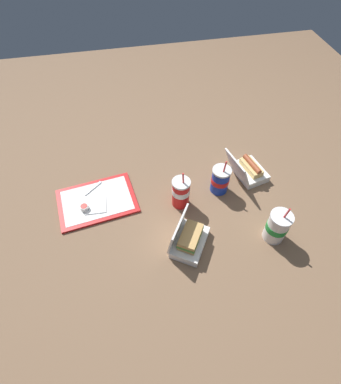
{
  "coord_description": "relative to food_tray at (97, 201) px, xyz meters",
  "views": [
    {
      "loc": [
        -0.19,
        -0.89,
        1.18
      ],
      "look_at": [
        -0.01,
        -0.01,
        0.05
      ],
      "focal_mm": 28.0,
      "sensor_mm": 36.0,
      "label": 1
    }
  ],
  "objects": [
    {
      "name": "ketchup_cup",
      "position": [
        -0.06,
        -0.04,
        0.02
      ],
      "size": [
        0.04,
        0.04,
        0.02
      ],
      "color": "white",
      "rests_on": "food_tray"
    },
    {
      "name": "napkin_stack",
      "position": [
        -0.01,
        -0.03,
        0.01
      ],
      "size": [
        0.1,
        0.1,
        0.0
      ],
      "primitive_type": "cube",
      "rotation": [
        0.0,
        0.0,
        -0.05
      ],
      "color": "white",
      "rests_on": "food_tray"
    },
    {
      "name": "soda_cup_corner",
      "position": [
        0.76,
        -0.35,
        0.07
      ],
      "size": [
        0.1,
        0.1,
        0.22
      ],
      "color": "white",
      "rests_on": "ground_plane"
    },
    {
      "name": "soda_cup_center",
      "position": [
        0.4,
        -0.09,
        0.08
      ],
      "size": [
        0.09,
        0.09,
        0.22
      ],
      "color": "red",
      "rests_on": "ground_plane"
    },
    {
      "name": "soda_cup_back",
      "position": [
        0.61,
        -0.05,
        0.07
      ],
      "size": [
        0.09,
        0.09,
        0.2
      ],
      "color": "#1938B7",
      "rests_on": "ground_plane"
    },
    {
      "name": "clamshell_hotdog_center",
      "position": [
        0.78,
        0.02,
        0.03
      ],
      "size": [
        0.22,
        0.21,
        0.16
      ],
      "color": "white",
      "rests_on": "ground_plane"
    },
    {
      "name": "ground_plane",
      "position": [
        0.37,
        -0.04,
        -0.01
      ],
      "size": [
        3.2,
        3.2,
        0.0
      ],
      "primitive_type": "plane",
      "color": "brown"
    },
    {
      "name": "food_tray",
      "position": [
        0.0,
        0.0,
        0.0
      ],
      "size": [
        0.4,
        0.31,
        0.01
      ],
      "color": "red",
      "rests_on": "ground_plane"
    },
    {
      "name": "plastic_fork",
      "position": [
        -0.01,
        0.08,
        0.01
      ],
      "size": [
        0.09,
        0.08,
        0.0
      ],
      "primitive_type": "cube",
      "rotation": [
        0.0,
        0.0,
        0.71
      ],
      "color": "white",
      "rests_on": "food_tray"
    },
    {
      "name": "clamshell_sandwich_back",
      "position": [
        0.38,
        -0.32,
        0.04
      ],
      "size": [
        0.21,
        0.23,
        0.16
      ],
      "color": "white",
      "rests_on": "ground_plane"
    }
  ]
}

